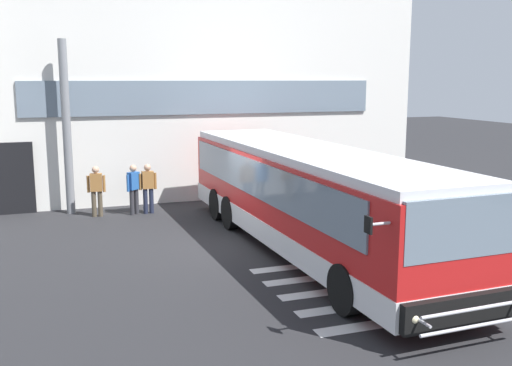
{
  "coord_description": "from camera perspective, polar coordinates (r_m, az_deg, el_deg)",
  "views": [
    {
      "loc": [
        -4.45,
        -14.89,
        4.46
      ],
      "look_at": [
        1.05,
        0.85,
        1.5
      ],
      "focal_mm": 41.23,
      "sensor_mm": 36.0,
      "label": 1
    }
  ],
  "objects": [
    {
      "name": "entry_support_column",
      "position": [
        20.36,
        -17.9,
        5.09
      ],
      "size": [
        0.28,
        0.28,
        5.74
      ],
      "primitive_type": "cylinder",
      "color": "slate",
      "rests_on": "ground"
    },
    {
      "name": "passenger_by_doorway",
      "position": [
        19.87,
        -11.78,
        -0.38
      ],
      "size": [
        0.49,
        0.4,
        1.68
      ],
      "color": "#2D2D33",
      "rests_on": "ground"
    },
    {
      "name": "bay_paint_stripes",
      "position": [
        13.26,
        11.3,
        -9.78
      ],
      "size": [
        4.4,
        3.96,
        0.01
      ],
      "color": "silver",
      "rests_on": "ground"
    },
    {
      "name": "ground_plane",
      "position": [
        16.17,
        -2.55,
        -5.99
      ],
      "size": [
        80.0,
        90.0,
        0.02
      ],
      "primitive_type": "cube",
      "color": "#232326",
      "rests_on": "ground"
    },
    {
      "name": "safety_bollard_yellow",
      "position": [
        20.43,
        3.3,
        -1.27
      ],
      "size": [
        0.18,
        0.18,
        0.9
      ],
      "primitive_type": "cylinder",
      "color": "yellow",
      "rests_on": "ground"
    },
    {
      "name": "bus_main_foreground",
      "position": [
        15.38,
        4.97,
        -1.69
      ],
      "size": [
        3.02,
        12.55,
        2.7
      ],
      "color": "red",
      "rests_on": "ground"
    },
    {
      "name": "passenger_at_curb_edge",
      "position": [
        19.97,
        -10.46,
        -0.19
      ],
      "size": [
        0.59,
        0.38,
        1.68
      ],
      "color": "#1E2338",
      "rests_on": "ground"
    },
    {
      "name": "passenger_near_column",
      "position": [
        19.85,
        -15.23,
        -0.54
      ],
      "size": [
        0.59,
        0.27,
        1.68
      ],
      "color": "#4C4233",
      "rests_on": "ground"
    },
    {
      "name": "terminal_building",
      "position": [
        26.73,
        -11.34,
        9.56
      ],
      "size": [
        20.71,
        13.8,
        8.65
      ],
      "color": "silver",
      "rests_on": "ground"
    }
  ]
}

